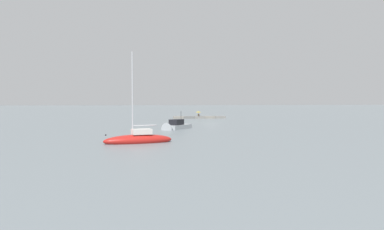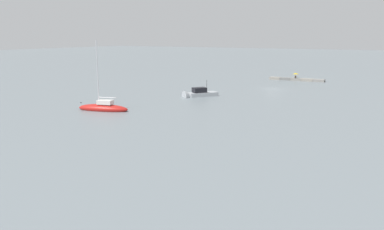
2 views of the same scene
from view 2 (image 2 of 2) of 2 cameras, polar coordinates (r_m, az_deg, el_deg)
The scene contains 6 objects.
ground_plane at distance 87.98m, azimuth 11.29°, elevation 3.61°, with size 500.00×500.00×0.00m, color slate.
seawall_pier at distance 105.67m, azimuth 14.53°, elevation 4.89°, with size 13.87×1.64×0.63m.
person_seated_brown_left at distance 105.47m, azimuth 14.40°, elevation 5.20°, with size 0.49×0.66×0.73m.
umbrella_open_yellow at distance 105.61m, azimuth 14.45°, elevation 5.68°, with size 1.47×1.47×1.31m.
sailboat_red_far at distance 63.28m, azimuth -12.42°, elevation 0.99°, with size 8.43×4.32×10.97m.
motorboat_grey_near at distance 75.87m, azimuth 0.76°, elevation 2.93°, with size 5.53×6.66×3.76m.
Camera 2 is at (-27.39, 82.82, 11.42)m, focal length 37.79 mm.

